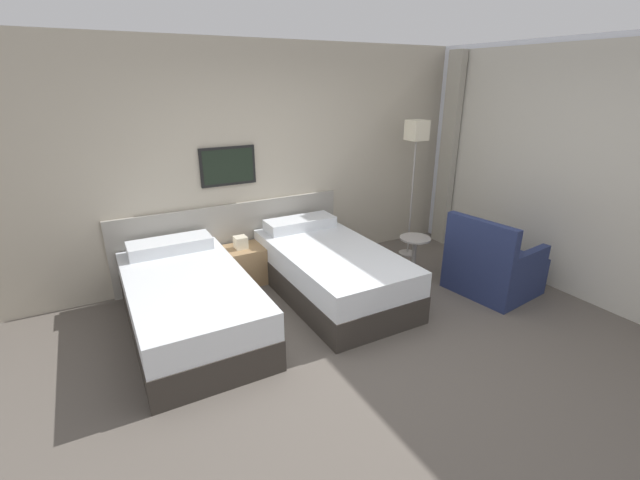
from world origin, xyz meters
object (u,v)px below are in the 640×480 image
at_px(side_table, 414,251).
at_px(floor_lamp, 416,144).
at_px(nightstand, 242,265).
at_px(bed_near_door, 190,303).
at_px(armchair, 492,268).
at_px(bed_near_window, 330,270).

bearing_deg(side_table, floor_lamp, 54.12).
xyz_separation_m(nightstand, floor_lamp, (2.30, -0.24, 1.28)).
distance_m(bed_near_door, armchair, 3.28).
distance_m(floor_lamp, side_table, 1.41).
xyz_separation_m(floor_lamp, armchair, (0.10, -1.32, -1.23)).
bearing_deg(nightstand, bed_near_window, -43.84).
bearing_deg(side_table, armchair, -47.72).
distance_m(bed_near_door, floor_lamp, 3.35).
bearing_deg(bed_near_door, bed_near_window, 0.00).
bearing_deg(bed_near_window, armchair, -26.74).
bearing_deg(armchair, side_table, 34.92).
height_order(nightstand, floor_lamp, floor_lamp).
relative_size(side_table, armchair, 0.59).
xyz_separation_m(bed_near_door, bed_near_window, (1.55, 0.00, 0.00)).
height_order(bed_near_door, armchair, armchair).
bearing_deg(floor_lamp, nightstand, 173.96).
distance_m(nightstand, side_table, 2.04).
bearing_deg(floor_lamp, side_table, -125.88).
height_order(side_table, armchair, armchair).
xyz_separation_m(bed_near_window, side_table, (1.04, -0.17, 0.09)).
bearing_deg(bed_near_window, side_table, -9.47).
xyz_separation_m(bed_near_window, floor_lamp, (1.53, 0.50, 1.22)).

